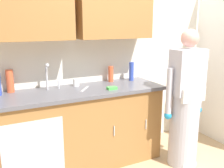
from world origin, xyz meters
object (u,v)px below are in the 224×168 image
(bottle_soap, at_px, (10,81))
(knife_on_counter, at_px, (85,89))
(person_at_sink, at_px, (185,109))
(bottle_dish_liquid, at_px, (111,74))
(bottle_water_tall, at_px, (131,71))
(cup_by_sink, at_px, (76,82))
(sponge, at_px, (112,88))
(sink, at_px, (54,94))

(bottle_soap, bearing_deg, knife_on_counter, -16.96)
(person_at_sink, distance_m, knife_on_counter, 1.20)
(bottle_dish_liquid, bearing_deg, bottle_water_tall, -11.39)
(cup_by_sink, bearing_deg, person_at_sink, -32.78)
(cup_by_sink, bearing_deg, bottle_dish_liquid, 4.12)
(person_at_sink, xyz_separation_m, sponge, (-0.78, 0.37, 0.26))
(bottle_soap, bearing_deg, sink, -26.62)
(bottle_dish_liquid, height_order, sponge, bottle_dish_liquid)
(bottle_water_tall, bearing_deg, sink, -172.32)
(sink, bearing_deg, bottle_soap, 153.38)
(bottle_soap, height_order, cup_by_sink, bottle_soap)
(bottle_water_tall, height_order, bottle_soap, bottle_soap)
(bottle_dish_liquid, bearing_deg, sink, -165.85)
(sponge, bearing_deg, person_at_sink, -25.42)
(knife_on_counter, relative_size, sponge, 2.18)
(sink, height_order, bottle_soap, sink)
(bottle_water_tall, height_order, bottle_dish_liquid, bottle_water_tall)
(person_at_sink, relative_size, bottle_dish_liquid, 8.01)
(sink, distance_m, knife_on_counter, 0.35)
(sink, height_order, bottle_water_tall, sink)
(bottle_soap, relative_size, cup_by_sink, 2.77)
(bottle_soap, distance_m, bottle_dish_liquid, 1.22)
(bottle_water_tall, height_order, cup_by_sink, bottle_water_tall)
(person_at_sink, bearing_deg, cup_by_sink, 147.22)
(person_at_sink, bearing_deg, sink, 159.01)
(sink, relative_size, person_at_sink, 0.31)
(person_at_sink, height_order, sponge, person_at_sink)
(sink, bearing_deg, knife_on_counter, -3.87)
(bottle_water_tall, bearing_deg, cup_by_sink, 178.43)
(sink, relative_size, sponge, 4.55)
(sink, bearing_deg, person_at_sink, -20.99)
(sink, relative_size, bottle_water_tall, 2.06)
(sponge, bearing_deg, knife_on_counter, 152.22)
(knife_on_counter, bearing_deg, bottle_water_tall, 140.40)
(bottle_dish_liquid, height_order, cup_by_sink, bottle_dish_liquid)
(bottle_water_tall, relative_size, cup_by_sink, 2.71)
(cup_by_sink, height_order, sponge, cup_by_sink)
(person_at_sink, relative_size, knife_on_counter, 6.75)
(knife_on_counter, bearing_deg, cup_by_sink, -130.86)
(sink, distance_m, person_at_sink, 1.52)
(person_at_sink, distance_m, bottle_soap, 2.01)
(person_at_sink, height_order, bottle_soap, person_at_sink)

